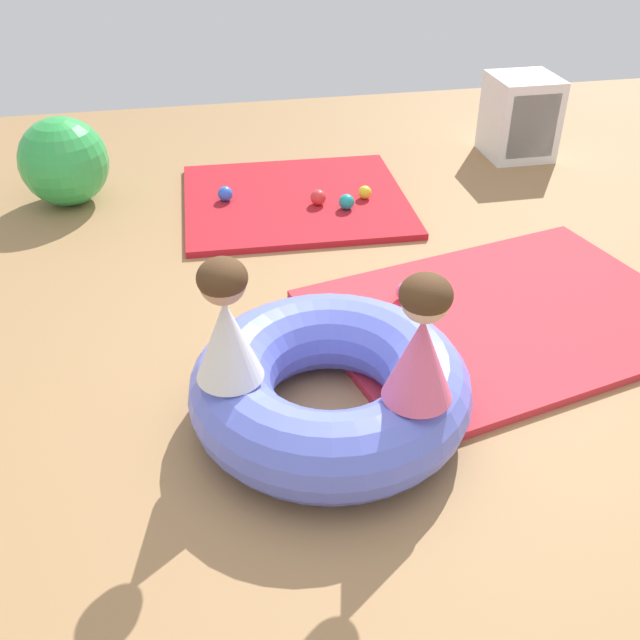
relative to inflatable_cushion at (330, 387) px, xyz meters
name	(u,v)px	position (x,y,z in m)	size (l,w,h in m)	color
ground_plane	(335,394)	(0.05, 0.15, -0.16)	(8.00, 8.00, 0.00)	#9E7549
gym_mat_front	(295,200)	(0.20, 2.04, -0.14)	(1.38, 1.25, 0.04)	#B21923
gym_mat_center_rear	(504,317)	(0.97, 0.53, -0.14)	(1.74, 1.24, 0.04)	red
inflatable_cushion	(330,387)	(0.00, 0.00, 0.00)	(1.10, 1.10, 0.33)	#6070E5
child_in_white	(226,322)	(-0.38, -0.06, 0.40)	(0.27, 0.27, 0.48)	white
child_in_pink	(422,341)	(0.24, -0.30, 0.40)	(0.28, 0.28, 0.48)	#E5608E
play_ball_orange	(390,375)	(0.29, 0.14, -0.09)	(0.06, 0.06, 0.06)	orange
play_ball_teal	(347,202)	(0.48, 1.81, -0.08)	(0.09, 0.09, 0.09)	teal
play_ball_red	(318,197)	(0.33, 1.90, -0.08)	(0.10, 0.10, 0.10)	red
play_ball_blue	(225,194)	(-0.23, 2.07, -0.08)	(0.09, 0.09, 0.09)	blue
play_ball_pink	(406,291)	(0.54, 0.74, -0.07)	(0.10, 0.10, 0.10)	pink
play_ball_yellow	(365,192)	(0.63, 1.93, -0.08)	(0.08, 0.08, 0.08)	yellow
play_ball_green	(438,365)	(0.50, 0.15, -0.08)	(0.10, 0.10, 0.10)	green
exercise_ball_large	(64,161)	(-1.18, 2.33, 0.11)	(0.54, 0.54, 0.54)	green
storage_cube	(521,118)	(1.90, 2.52, 0.12)	(0.44, 0.44, 0.56)	white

